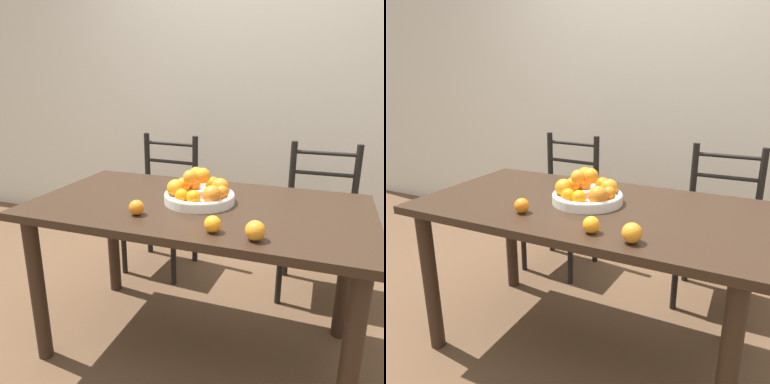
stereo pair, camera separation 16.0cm
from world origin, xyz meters
The scene contains 9 objects.
ground_plane centered at (0.00, 0.00, 0.00)m, with size 12.00×12.00×0.00m, color brown.
wall_back centered at (0.00, 1.48, 1.30)m, with size 8.00×0.06×2.60m.
dining_table centered at (0.00, 0.00, 0.65)m, with size 1.51×0.82×0.76m.
fruit_bowl centered at (0.00, 0.02, 0.81)m, with size 0.32×0.32×0.16m.
orange_loose_0 centered at (0.16, -0.30, 0.80)m, with size 0.06×0.06×0.06m.
orange_loose_1 centered at (-0.19, -0.23, 0.80)m, with size 0.06×0.06×0.06m.
orange_loose_2 centered at (0.32, -0.31, 0.80)m, with size 0.07×0.07×0.07m.
chair_left centered at (-0.52, 0.74, 0.47)m, with size 0.44×0.42×0.93m.
chair_right centered at (0.52, 0.74, 0.47)m, with size 0.42×0.40×0.93m.
Camera 2 is at (0.67, -1.46, 1.30)m, focal length 35.00 mm.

